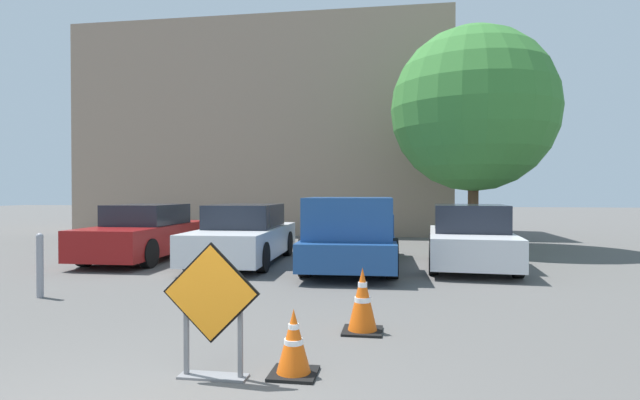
{
  "coord_description": "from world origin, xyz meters",
  "views": [
    {
      "loc": [
        2.04,
        -2.85,
        1.74
      ],
      "look_at": [
        -0.29,
        12.09,
        1.5
      ],
      "focal_mm": 28.0,
      "sensor_mm": 36.0,
      "label": 1
    }
  ],
  "objects_px": {
    "bollard_nearest": "(40,264)",
    "traffic_cone_second": "(362,301)",
    "parked_car_nearest": "(146,234)",
    "parked_car_second": "(244,236)",
    "parked_car_third": "(470,238)",
    "road_closed_sign": "(211,306)",
    "traffic_cone_nearest": "(294,343)",
    "pickup_truck": "(352,236)"
  },
  "relations": [
    {
      "from": "parked_car_third",
      "to": "bollard_nearest",
      "type": "height_order",
      "value": "parked_car_third"
    },
    {
      "from": "parked_car_nearest",
      "to": "parked_car_second",
      "type": "relative_size",
      "value": 0.95
    },
    {
      "from": "traffic_cone_nearest",
      "to": "parked_car_second",
      "type": "xyz_separation_m",
      "value": [
        -2.78,
        7.26,
        0.36
      ]
    },
    {
      "from": "road_closed_sign",
      "to": "traffic_cone_second",
      "type": "relative_size",
      "value": 1.58
    },
    {
      "from": "traffic_cone_nearest",
      "to": "traffic_cone_second",
      "type": "xyz_separation_m",
      "value": [
        0.54,
        1.56,
        0.09
      ]
    },
    {
      "from": "traffic_cone_nearest",
      "to": "pickup_truck",
      "type": "relative_size",
      "value": 0.12
    },
    {
      "from": "road_closed_sign",
      "to": "bollard_nearest",
      "type": "distance_m",
      "value": 5.09
    },
    {
      "from": "traffic_cone_second",
      "to": "parked_car_nearest",
      "type": "bearing_deg",
      "value": 135.7
    },
    {
      "from": "parked_car_second",
      "to": "pickup_truck",
      "type": "distance_m",
      "value": 2.78
    },
    {
      "from": "bollard_nearest",
      "to": "traffic_cone_second",
      "type": "bearing_deg",
      "value": -12.67
    },
    {
      "from": "traffic_cone_second",
      "to": "bollard_nearest",
      "type": "relative_size",
      "value": 0.75
    },
    {
      "from": "pickup_truck",
      "to": "bollard_nearest",
      "type": "relative_size",
      "value": 5.03
    },
    {
      "from": "parked_car_third",
      "to": "traffic_cone_nearest",
      "type": "bearing_deg",
      "value": 73.87
    },
    {
      "from": "parked_car_nearest",
      "to": "pickup_truck",
      "type": "bearing_deg",
      "value": 170.9
    },
    {
      "from": "parked_car_second",
      "to": "parked_car_third",
      "type": "distance_m",
      "value": 5.41
    },
    {
      "from": "road_closed_sign",
      "to": "parked_car_third",
      "type": "height_order",
      "value": "parked_car_third"
    },
    {
      "from": "parked_car_second",
      "to": "pickup_truck",
      "type": "bearing_deg",
      "value": 165.83
    },
    {
      "from": "traffic_cone_second",
      "to": "parked_car_second",
      "type": "xyz_separation_m",
      "value": [
        -3.32,
        5.7,
        0.27
      ]
    },
    {
      "from": "traffic_cone_nearest",
      "to": "road_closed_sign",
      "type": "bearing_deg",
      "value": -163.42
    },
    {
      "from": "traffic_cone_second",
      "to": "parked_car_second",
      "type": "relative_size",
      "value": 0.17
    },
    {
      "from": "road_closed_sign",
      "to": "pickup_truck",
      "type": "distance_m",
      "value": 6.93
    },
    {
      "from": "traffic_cone_second",
      "to": "bollard_nearest",
      "type": "height_order",
      "value": "bollard_nearest"
    },
    {
      "from": "pickup_truck",
      "to": "parked_car_third",
      "type": "xyz_separation_m",
      "value": [
        2.69,
        0.63,
        -0.07
      ]
    },
    {
      "from": "parked_car_third",
      "to": "bollard_nearest",
      "type": "xyz_separation_m",
      "value": [
        -7.49,
        -4.54,
        -0.1
      ]
    },
    {
      "from": "road_closed_sign",
      "to": "traffic_cone_second",
      "type": "xyz_separation_m",
      "value": [
        1.28,
        1.77,
        -0.29
      ]
    },
    {
      "from": "pickup_truck",
      "to": "parked_car_third",
      "type": "relative_size",
      "value": 1.27
    },
    {
      "from": "parked_car_third",
      "to": "road_closed_sign",
      "type": "bearing_deg",
      "value": 69.59
    },
    {
      "from": "road_closed_sign",
      "to": "parked_car_nearest",
      "type": "bearing_deg",
      "value": 121.81
    },
    {
      "from": "parked_car_second",
      "to": "bollard_nearest",
      "type": "relative_size",
      "value": 4.47
    },
    {
      "from": "bollard_nearest",
      "to": "parked_car_nearest",
      "type": "bearing_deg",
      "value": 97.67
    },
    {
      "from": "traffic_cone_second",
      "to": "pickup_truck",
      "type": "height_order",
      "value": "pickup_truck"
    },
    {
      "from": "parked_car_nearest",
      "to": "parked_car_second",
      "type": "distance_m",
      "value": 2.71
    },
    {
      "from": "traffic_cone_nearest",
      "to": "parked_car_second",
      "type": "bearing_deg",
      "value": 110.93
    },
    {
      "from": "bollard_nearest",
      "to": "parked_car_third",
      "type": "bearing_deg",
      "value": 31.25
    },
    {
      "from": "parked_car_nearest",
      "to": "bollard_nearest",
      "type": "xyz_separation_m",
      "value": [
        0.63,
        -4.66,
        -0.1
      ]
    },
    {
      "from": "road_closed_sign",
      "to": "parked_car_nearest",
      "type": "distance_m",
      "value": 9.0
    },
    {
      "from": "pickup_truck",
      "to": "bollard_nearest",
      "type": "xyz_separation_m",
      "value": [
        -4.79,
        -3.91,
        -0.18
      ]
    },
    {
      "from": "road_closed_sign",
      "to": "parked_car_second",
      "type": "relative_size",
      "value": 0.27
    },
    {
      "from": "parked_car_second",
      "to": "parked_car_third",
      "type": "relative_size",
      "value": 1.13
    },
    {
      "from": "traffic_cone_nearest",
      "to": "traffic_cone_second",
      "type": "relative_size",
      "value": 0.78
    },
    {
      "from": "bollard_nearest",
      "to": "parked_car_second",
      "type": "bearing_deg",
      "value": 65.18
    },
    {
      "from": "parked_car_nearest",
      "to": "parked_car_second",
      "type": "height_order",
      "value": "parked_car_second"
    }
  ]
}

